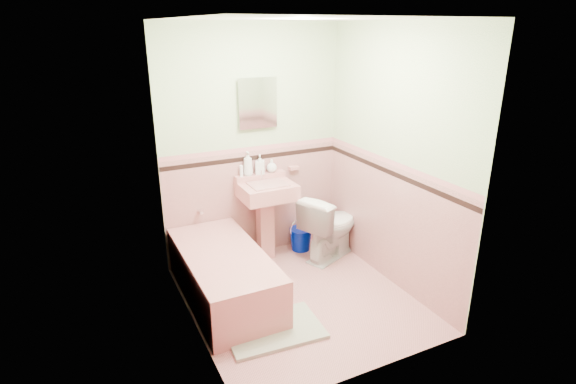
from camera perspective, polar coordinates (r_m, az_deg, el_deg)
name	(u,v)px	position (r m, az deg, el deg)	size (l,w,h in m)	color
floor	(300,299)	(4.50, 1.44, -13.05)	(2.20, 2.20, 0.00)	tan
ceiling	(302,19)	(3.78, 1.78, 20.67)	(2.20, 2.20, 0.00)	white
wall_back	(253,146)	(4.93, -4.38, 5.75)	(2.50, 2.50, 0.00)	#F4E1C7
wall_front	(378,219)	(3.09, 11.09, -3.25)	(2.50, 2.50, 0.00)	#F4E1C7
wall_left	(186,191)	(3.63, -12.52, 0.15)	(2.50, 2.50, 0.00)	#F4E1C7
wall_right	(394,160)	(4.50, 12.97, 3.93)	(2.50, 2.50, 0.00)	#F4E1C7
wainscot_back	(255,203)	(5.12, -4.14, -1.36)	(2.00, 2.00, 0.00)	tan
wainscot_front	(371,302)	(3.41, 10.24, -13.30)	(2.00, 2.00, 0.00)	tan
wainscot_left	(193,265)	(3.90, -11.64, -8.85)	(2.20, 2.20, 0.00)	tan
wainscot_right	(388,223)	(4.71, 12.25, -3.71)	(2.20, 2.20, 0.00)	tan
accent_back	(254,158)	(4.95, -4.26, 4.24)	(2.00, 2.00, 0.00)	black
accent_front	(375,235)	(3.16, 10.75, -5.31)	(2.00, 2.00, 0.00)	black
accent_left	(189,206)	(3.68, -12.10, -1.71)	(2.20, 2.20, 0.00)	black
accent_right	(391,173)	(4.53, 12.67, 2.32)	(2.20, 2.20, 0.00)	black
cap_back	(254,149)	(4.92, -4.29, 5.37)	(2.00, 2.00, 0.00)	#C37679
cap_front	(376,222)	(3.12, 10.86, -3.65)	(2.00, 2.00, 0.00)	#C37679
cap_left	(189,194)	(3.65, -12.21, -0.25)	(2.20, 2.20, 0.00)	#C37679
cap_right	(392,163)	(4.50, 12.76, 3.54)	(2.20, 2.20, 0.00)	#C37679
bathtub	(224,277)	(4.44, -7.91, -10.36)	(0.70, 1.50, 0.45)	#BE7472
tub_faucet	(200,211)	(4.89, -10.83, -2.33)	(0.04, 0.04, 0.12)	silver
sink	(267,222)	(5.00, -2.57, -3.79)	(0.56, 0.48, 0.89)	#BE7472
sink_faucet	(261,174)	(4.94, -3.31, 2.19)	(0.02, 0.02, 0.10)	silver
medicine_cabinet	(257,103)	(4.83, -3.82, 10.92)	(0.35, 0.04, 0.44)	white
soap_dish	(294,168)	(5.16, 0.73, 3.00)	(0.11, 0.06, 0.04)	#BE7472
soap_bottle_left	(248,164)	(4.89, -4.99, 3.52)	(0.10, 0.10, 0.26)	#B2B2B2
soap_bottle_mid	(260,164)	(4.95, -3.49, 3.46)	(0.09, 0.10, 0.21)	#B2B2B2
soap_bottle_right	(272,166)	(5.01, -2.04, 3.28)	(0.11, 0.11, 0.14)	#B2B2B2
tube	(241,171)	(4.88, -5.80, 2.63)	(0.04, 0.04, 0.12)	white
toilet	(330,226)	(5.10, 5.24, -4.21)	(0.42, 0.73, 0.74)	white
bucket	(301,239)	(5.35, 1.58, -5.84)	(0.26, 0.26, 0.26)	#001492
bath_mat	(274,330)	(4.08, -1.79, -16.66)	(0.80, 0.54, 0.03)	gray
shoe	(263,325)	(4.06, -3.08, -16.09)	(0.16, 0.08, 0.07)	#BF1E59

